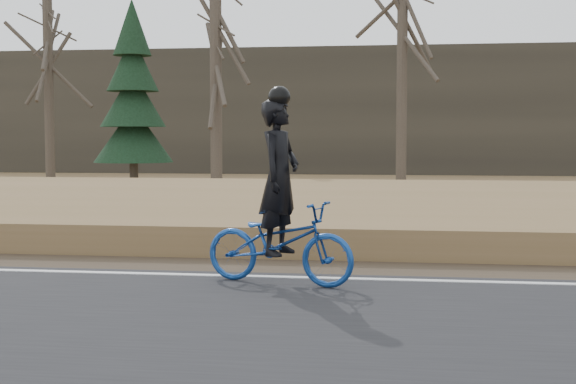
# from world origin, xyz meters

# --- Properties ---
(ground) EXTENTS (120.00, 120.00, 0.00)m
(ground) POSITION_xyz_m (0.00, 0.00, 0.00)
(ground) COLOR brown
(ground) RESTS_ON ground
(road) EXTENTS (120.00, 6.00, 0.06)m
(road) POSITION_xyz_m (0.00, -2.50, 0.03)
(road) COLOR black
(road) RESTS_ON ground
(edge_line) EXTENTS (120.00, 0.12, 0.01)m
(edge_line) POSITION_xyz_m (0.00, 0.20, 0.07)
(edge_line) COLOR silver
(edge_line) RESTS_ON road
(shoulder) EXTENTS (120.00, 1.60, 0.04)m
(shoulder) POSITION_xyz_m (0.00, 1.20, 0.02)
(shoulder) COLOR #473A2B
(shoulder) RESTS_ON ground
(embankment) EXTENTS (120.00, 5.00, 0.44)m
(embankment) POSITION_xyz_m (0.00, 4.20, 0.22)
(embankment) COLOR brown
(embankment) RESTS_ON ground
(ballast) EXTENTS (120.00, 3.00, 0.45)m
(ballast) POSITION_xyz_m (0.00, 8.00, 0.23)
(ballast) COLOR slate
(ballast) RESTS_ON ground
(railroad) EXTENTS (120.00, 2.40, 0.29)m
(railroad) POSITION_xyz_m (0.00, 8.00, 0.53)
(railroad) COLOR black
(railroad) RESTS_ON ballast
(treeline_backdrop) EXTENTS (120.00, 4.00, 6.00)m
(treeline_backdrop) POSITION_xyz_m (0.00, 30.00, 3.00)
(treeline_backdrop) COLOR #383328
(treeline_backdrop) RESTS_ON ground
(cyclist) EXTENTS (1.98, 1.14, 2.33)m
(cyclist) POSITION_xyz_m (1.89, -0.23, 0.81)
(cyclist) COLOR navy
(cyclist) RESTS_ON road
(bare_tree_left) EXTENTS (0.36, 0.36, 8.55)m
(bare_tree_left) POSITION_xyz_m (-9.74, 19.08, 4.28)
(bare_tree_left) COLOR #4D4438
(bare_tree_left) RESTS_ON ground
(bare_tree_near_left) EXTENTS (0.36, 0.36, 7.77)m
(bare_tree_near_left) POSITION_xyz_m (-2.24, 14.33, 3.89)
(bare_tree_near_left) COLOR #4D4438
(bare_tree_near_left) RESTS_ON ground
(bare_tree_center) EXTENTS (0.36, 0.36, 8.94)m
(bare_tree_center) POSITION_xyz_m (3.33, 17.10, 4.47)
(bare_tree_center) COLOR #4D4438
(bare_tree_center) RESTS_ON ground
(conifer) EXTENTS (2.60, 2.60, 6.28)m
(conifer) POSITION_xyz_m (-5.39, 15.89, 2.97)
(conifer) COLOR #4D4438
(conifer) RESTS_ON ground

